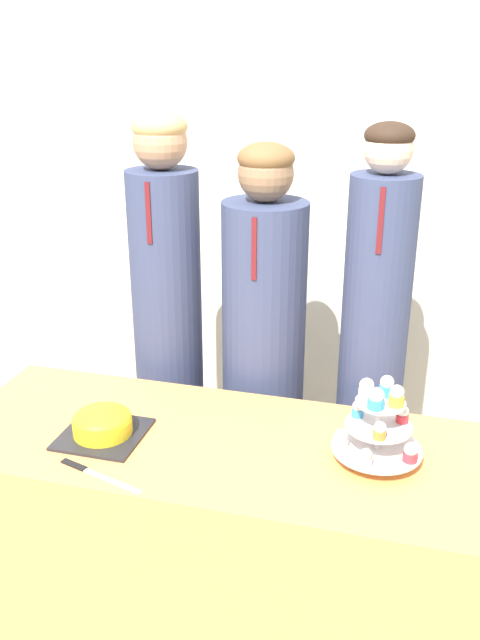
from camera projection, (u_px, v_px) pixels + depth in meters
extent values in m
cube|color=beige|center=(294.00, 169.00, 3.10)|extent=(9.00, 0.06, 2.70)
cube|color=#EF9951|center=(209.00, 531.00, 2.27)|extent=(1.67, 0.67, 0.71)
cube|color=#232328|center=(103.00, 434.00, 2.16)|extent=(0.26, 0.26, 0.01)
cylinder|color=yellow|center=(103.00, 426.00, 2.15)|extent=(0.19, 0.19, 0.05)
ellipsoid|color=yellow|center=(102.00, 418.00, 2.14)|extent=(0.18, 0.18, 0.07)
cube|color=silver|center=(112.00, 481.00, 1.93)|extent=(0.20, 0.08, 0.00)
cube|color=black|center=(74.00, 465.00, 2.00)|extent=(0.09, 0.05, 0.01)
cylinder|color=silver|center=(378.00, 431.00, 2.00)|extent=(0.02, 0.02, 0.20)
cylinder|color=silver|center=(376.00, 449.00, 2.02)|extent=(0.27, 0.27, 0.01)
cylinder|color=silver|center=(378.00, 426.00, 1.99)|extent=(0.20, 0.20, 0.01)
cylinder|color=silver|center=(381.00, 403.00, 1.96)|extent=(0.15, 0.15, 0.01)
cylinder|color=#E5333D|center=(362.00, 425.00, 2.11)|extent=(0.04, 0.04, 0.03)
sphere|color=silver|center=(362.00, 418.00, 2.10)|extent=(0.04, 0.04, 0.04)
cylinder|color=white|center=(341.00, 443.00, 2.02)|extent=(0.04, 0.04, 0.02)
sphere|color=#F4E5C6|center=(341.00, 435.00, 2.01)|extent=(0.04, 0.04, 0.04)
cylinder|color=white|center=(365.00, 462.00, 1.92)|extent=(0.04, 0.04, 0.03)
sphere|color=beige|center=(366.00, 455.00, 1.91)|extent=(0.04, 0.04, 0.04)
cylinder|color=#E5333D|center=(410.00, 457.00, 1.95)|extent=(0.04, 0.04, 0.03)
sphere|color=#F4E5C6|center=(411.00, 449.00, 1.94)|extent=(0.04, 0.04, 0.04)
cylinder|color=pink|center=(401.00, 433.00, 2.07)|extent=(0.04, 0.04, 0.03)
sphere|color=silver|center=(402.00, 426.00, 2.06)|extent=(0.04, 0.04, 0.04)
cylinder|color=#E5333D|center=(402.00, 418.00, 2.00)|extent=(0.04, 0.04, 0.03)
sphere|color=white|center=(403.00, 411.00, 1.99)|extent=(0.04, 0.04, 0.04)
cylinder|color=#3893DB|center=(358.00, 413.00, 2.03)|extent=(0.04, 0.04, 0.02)
sphere|color=beige|center=(358.00, 406.00, 2.02)|extent=(0.03, 0.03, 0.03)
cylinder|color=orange|center=(379.00, 435.00, 1.92)|extent=(0.04, 0.04, 0.02)
sphere|color=silver|center=(380.00, 428.00, 1.91)|extent=(0.04, 0.04, 0.04)
cylinder|color=#3893DB|center=(376.00, 404.00, 1.92)|extent=(0.05, 0.05, 0.03)
sphere|color=white|center=(376.00, 395.00, 1.91)|extent=(0.05, 0.05, 0.05)
cylinder|color=yellow|center=(396.00, 401.00, 1.93)|extent=(0.04, 0.04, 0.03)
sphere|color=white|center=(397.00, 392.00, 1.92)|extent=(0.04, 0.04, 0.04)
cylinder|color=#3893DB|center=(386.00, 391.00, 1.99)|extent=(0.04, 0.04, 0.03)
sphere|color=#F4E5C6|center=(387.00, 382.00, 1.98)|extent=(0.04, 0.04, 0.04)
cylinder|color=white|center=(366.00, 394.00, 1.97)|extent=(0.05, 0.05, 0.03)
sphere|color=white|center=(367.00, 385.00, 1.96)|extent=(0.04, 0.04, 0.04)
cylinder|color=#384266|center=(169.00, 351.00, 2.73)|extent=(0.27, 0.27, 1.45)
sphere|color=tan|center=(160.00, 142.00, 2.42)|extent=(0.20, 0.20, 0.20)
ellipsoid|color=tan|center=(159.00, 126.00, 2.40)|extent=(0.20, 0.20, 0.11)
cube|color=maroon|center=(148.00, 213.00, 2.38)|extent=(0.02, 0.01, 0.22)
cylinder|color=#384266|center=(263.00, 373.00, 2.65)|extent=(0.32, 0.32, 1.35)
sphere|color=#8E6B4C|center=(266.00, 174.00, 2.36)|extent=(0.20, 0.20, 0.20)
ellipsoid|color=brown|center=(266.00, 158.00, 2.34)|extent=(0.20, 0.20, 0.11)
cube|color=maroon|center=(254.00, 249.00, 2.30)|extent=(0.02, 0.01, 0.22)
cylinder|color=#384266|center=(371.00, 372.00, 2.53)|extent=(0.24, 0.24, 1.47)
sphere|color=beige|center=(389.00, 149.00, 2.23)|extent=(0.16, 0.16, 0.16)
ellipsoid|color=#332319|center=(390.00, 135.00, 2.21)|extent=(0.17, 0.17, 0.09)
cube|color=maroon|center=(381.00, 221.00, 2.19)|extent=(0.02, 0.01, 0.22)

